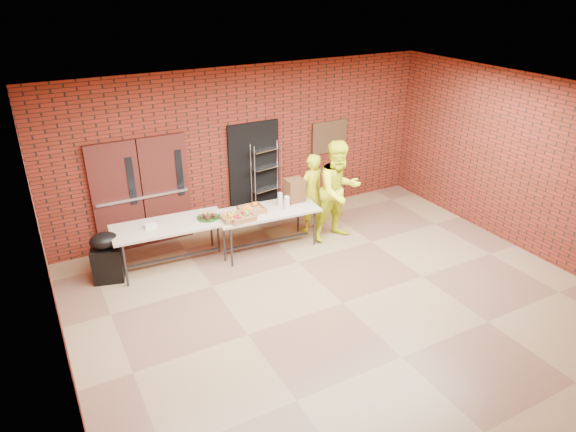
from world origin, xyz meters
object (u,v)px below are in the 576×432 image
object	(u,v)px
table_right	(267,213)
coffee_dispenser	(295,190)
volunteer_woman	(311,193)
table_left	(169,228)
volunteer_man	(339,191)
covered_grill	(107,257)
wire_rack	(267,182)

from	to	relation	value
table_right	coffee_dispenser	xyz separation A→B (m)	(0.67, 0.14, 0.29)
volunteer_woman	table_left	bearing A→B (deg)	-12.54
volunteer_woman	volunteer_man	world-z (taller)	volunteer_man
table_left	table_right	bearing A→B (deg)	-3.68
table_left	table_right	distance (m)	1.78
volunteer_woman	volunteer_man	xyz separation A→B (m)	(0.29, -0.53, 0.18)
table_right	table_left	bearing A→B (deg)	176.66
volunteer_woman	volunteer_man	distance (m)	0.63
table_right	volunteer_man	distance (m)	1.45
covered_grill	wire_rack	bearing A→B (deg)	29.49
table_right	volunteer_man	size ratio (longest dim) A/B	1.00
table_right	coffee_dispenser	distance (m)	0.74
volunteer_woman	volunteer_man	size ratio (longest dim) A/B	0.82
table_left	volunteer_woman	bearing A→B (deg)	4.59
table_left	covered_grill	distance (m)	1.13
covered_grill	volunteer_woman	distance (m)	3.99
table_right	coffee_dispenser	bearing A→B (deg)	16.00
wire_rack	table_right	distance (m)	1.25
coffee_dispenser	volunteer_man	xyz separation A→B (m)	(0.74, -0.40, -0.02)
table_right	volunteer_woman	size ratio (longest dim) A/B	1.23
table_left	table_right	world-z (taller)	table_left
table_left	covered_grill	world-z (taller)	covered_grill
wire_rack	table_left	size ratio (longest dim) A/B	0.84
table_right	covered_grill	distance (m)	2.89
table_left	volunteer_woman	xyz separation A→B (m)	(2.88, 0.02, 0.07)
volunteer_woman	wire_rack	bearing A→B (deg)	-69.31
table_right	covered_grill	world-z (taller)	covered_grill
table_left	covered_grill	bearing A→B (deg)	-177.90
wire_rack	table_right	world-z (taller)	wire_rack
table_right	covered_grill	xyz separation A→B (m)	(-2.86, 0.28, -0.28)
volunteer_woman	covered_grill	bearing A→B (deg)	-13.23
covered_grill	volunteer_woman	bearing A→B (deg)	15.50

